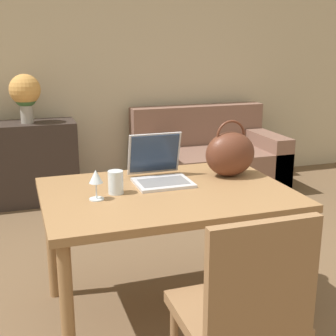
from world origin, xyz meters
name	(u,v)px	position (x,y,z in m)	size (l,w,h in m)	color
wall_back	(74,53)	(0.00, 3.14, 1.35)	(10.00, 0.06, 2.70)	beige
dining_table	(167,205)	(0.12, 0.64, 0.64)	(1.27, 0.90, 0.72)	olive
chair	(244,309)	(0.15, -0.18, 0.51)	(0.44, 0.44, 0.91)	olive
couch	(207,162)	(1.21, 2.65, 0.28)	(1.42, 0.85, 0.82)	#7F5B4C
sideboard	(10,165)	(-0.68, 2.80, 0.38)	(1.20, 0.40, 0.76)	#332823
laptop	(159,169)	(0.13, 0.82, 0.79)	(0.30, 0.32, 0.26)	silver
drinking_glass	(116,182)	(-0.14, 0.67, 0.78)	(0.08, 0.08, 0.12)	silver
wine_glass	(96,179)	(-0.25, 0.61, 0.83)	(0.07, 0.07, 0.15)	silver
handbag	(230,154)	(0.54, 0.78, 0.86)	(0.29, 0.20, 0.33)	#592D1E
flower_vase	(25,93)	(-0.49, 2.77, 1.03)	(0.27, 0.27, 0.43)	#9E998E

